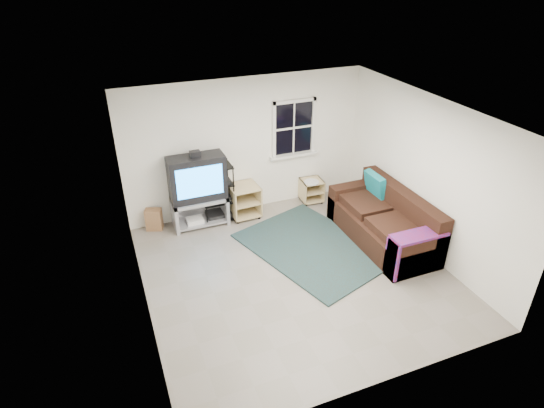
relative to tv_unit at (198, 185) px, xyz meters
name	(u,v)px	position (x,y,z in m)	size (l,w,h in m)	color
room	(294,132)	(1.99, 0.24, 0.67)	(4.60, 4.62, 4.60)	slate
tv_unit	(198,185)	(0.00, 0.00, 0.00)	(1.00, 0.50, 1.47)	#A5A4AD
av_rack	(217,196)	(0.36, 0.04, -0.31)	(0.57, 0.42, 1.15)	black
side_table_left	(243,199)	(0.86, 0.03, -0.47)	(0.56, 0.56, 0.64)	#DBC187
side_table_right	(311,189)	(2.32, 0.06, -0.54)	(0.45, 0.46, 0.49)	#DBC187
sofa	(385,223)	(2.86, -1.74, -0.45)	(0.98, 2.21, 1.01)	black
shag_rug	(313,247)	(1.61, -1.50, -0.79)	(1.78, 2.44, 0.03)	black
paper_bag	(154,219)	(-0.83, 0.13, -0.60)	(0.29, 0.18, 0.41)	#8E6340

